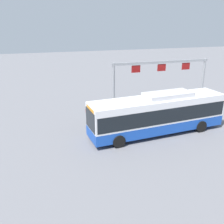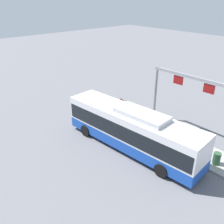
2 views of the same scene
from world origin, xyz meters
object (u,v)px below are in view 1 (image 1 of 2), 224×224
bus_main (158,113)px  person_waiting_near (124,109)px  trash_bin (194,109)px  person_boarding (88,114)px

bus_main → person_waiting_near: 4.22m
person_waiting_near → trash_bin: person_waiting_near is taller
person_boarding → person_waiting_near: 3.58m
person_waiting_near → trash_bin: size_ratio=1.86×
bus_main → person_boarding: 6.44m
person_boarding → trash_bin: bearing=81.4°
person_boarding → trash_bin: 10.72m
person_boarding → bus_main: bearing=49.6°
bus_main → trash_bin: size_ratio=13.13×
person_boarding → person_waiting_near: person_waiting_near is taller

